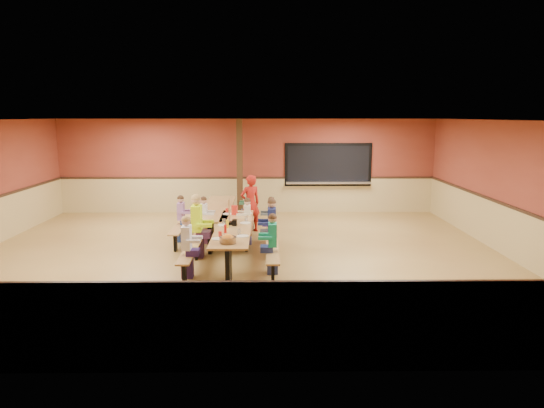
{
  "coord_description": "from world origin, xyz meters",
  "views": [
    {
      "loc": [
        0.63,
        -10.47,
        3.1
      ],
      "look_at": [
        0.75,
        0.17,
        1.15
      ],
      "focal_mm": 32.0,
      "sensor_mm": 36.0,
      "label": 1
    }
  ],
  "objects": [
    {
      "name": "seated_child_char_right",
      "position": [
        0.74,
        1.07,
        0.57
      ],
      "size": [
        0.34,
        0.28,
        1.15
      ],
      "primitive_type": null,
      "color": "#444A4D",
      "rests_on": "ground"
    },
    {
      "name": "kitchen_pass_through",
      "position": [
        2.6,
        4.96,
        1.49
      ],
      "size": [
        2.78,
        0.28,
        1.38
      ],
      "color": "black",
      "rests_on": "ground"
    },
    {
      "name": "table_paddle",
      "position": [
        -0.19,
        -0.07,
        0.88
      ],
      "size": [
        0.16,
        0.16,
        0.56
      ],
      "color": "black",
      "rests_on": "cafeteria_table_main"
    },
    {
      "name": "cafeteria_table_main",
      "position": [
        -0.08,
        -0.26,
        0.53
      ],
      "size": [
        1.91,
        3.7,
        0.74
      ],
      "color": "#A0763F",
      "rests_on": "ground"
    },
    {
      "name": "punch_pitcher",
      "position": [
        -0.15,
        1.01,
        0.85
      ],
      "size": [
        0.16,
        0.16,
        0.22
      ],
      "primitive_type": "cylinder",
      "color": "red",
      "rests_on": "cafeteria_table_main"
    },
    {
      "name": "seated_child_navy_right",
      "position": [
        0.74,
        0.06,
        0.64
      ],
      "size": [
        0.4,
        0.33,
        1.27
      ],
      "primitive_type": null,
      "color": "#161E4E",
      "rests_on": "ground"
    },
    {
      "name": "standing_woman",
      "position": [
        0.19,
        2.31,
        0.77
      ],
      "size": [
        0.67,
        0.59,
        1.54
      ],
      "primitive_type": "imported",
      "rotation": [
        0.0,
        0.0,
        3.63
      ],
      "color": "#A31912",
      "rests_on": "ground"
    },
    {
      "name": "chip_bowl",
      "position": [
        -0.1,
        -1.66,
        0.81
      ],
      "size": [
        0.32,
        0.32,
        0.15
      ],
      "primitive_type": null,
      "color": "orange",
      "rests_on": "cafeteria_table_main"
    },
    {
      "name": "place_settings",
      "position": [
        -0.08,
        -0.26,
        0.8
      ],
      "size": [
        0.65,
        3.3,
        0.11
      ],
      "primitive_type": null,
      "color": "beige",
      "rests_on": "cafeteria_table_main"
    },
    {
      "name": "seated_child_tan_sec",
      "position": [
        0.16,
        1.02,
        0.56
      ],
      "size": [
        0.33,
        0.27,
        1.13
      ],
      "primitive_type": null,
      "color": "beige",
      "rests_on": "ground"
    },
    {
      "name": "seated_child_grey_left",
      "position": [
        -0.91,
        1.12,
        0.57
      ],
      "size": [
        0.34,
        0.28,
        1.15
      ],
      "primitive_type": null,
      "color": "silver",
      "rests_on": "ground"
    },
    {
      "name": "structural_post",
      "position": [
        -0.2,
        4.4,
        1.5
      ],
      "size": [
        0.18,
        0.18,
        3.0
      ],
      "primitive_type": "cube",
      "color": "#322010",
      "rests_on": "ground"
    },
    {
      "name": "ground",
      "position": [
        0.0,
        0.0,
        0.0
      ],
      "size": [
        12.0,
        12.0,
        0.0
      ],
      "primitive_type": "plane",
      "color": "olive",
      "rests_on": "ground"
    },
    {
      "name": "seated_child_white_left",
      "position": [
        -0.91,
        -1.46,
        0.6
      ],
      "size": [
        0.37,
        0.3,
        1.2
      ],
      "primitive_type": null,
      "color": "white",
      "rests_on": "ground"
    },
    {
      "name": "room_envelope",
      "position": [
        0.0,
        0.0,
        0.69
      ],
      "size": [
        12.04,
        10.04,
        3.02
      ],
      "color": "brown",
      "rests_on": "ground"
    },
    {
      "name": "seated_child_teal_right",
      "position": [
        0.74,
        -1.23,
        0.6
      ],
      "size": [
        0.36,
        0.3,
        1.2
      ],
      "primitive_type": null,
      "color": "#18A079",
      "rests_on": "ground"
    },
    {
      "name": "cafeteria_table_second",
      "position": [
        -0.66,
        1.97,
        0.53
      ],
      "size": [
        1.91,
        3.7,
        0.74
      ],
      "color": "#A0763F",
      "rests_on": "ground"
    },
    {
      "name": "seated_adult_yellow",
      "position": [
        -0.91,
        -0.08,
        0.69
      ],
      "size": [
        0.46,
        0.37,
        1.39
      ],
      "primitive_type": null,
      "color": "#CFFF15",
      "rests_on": "ground"
    },
    {
      "name": "seated_child_green_sec",
      "position": [
        0.16,
        2.53,
        0.59
      ],
      "size": [
        0.36,
        0.29,
        1.19
      ],
      "primitive_type": null,
      "color": "#35764B",
      "rests_on": "ground"
    },
    {
      "name": "napkin_dispenser",
      "position": [
        -0.07,
        -0.18,
        0.8
      ],
      "size": [
        0.1,
        0.14,
        0.13
      ],
      "primitive_type": "cube",
      "color": "black",
      "rests_on": "cafeteria_table_main"
    },
    {
      "name": "seated_child_purple_sec",
      "position": [
        -1.49,
        1.27,
        0.58
      ],
      "size": [
        0.34,
        0.28,
        1.15
      ],
      "primitive_type": null,
      "color": "#906298",
      "rests_on": "ground"
    },
    {
      "name": "condiment_ketchup",
      "position": [
        -0.21,
        -0.85,
        0.82
      ],
      "size": [
        0.06,
        0.06,
        0.17
      ],
      "primitive_type": "cylinder",
      "color": "#B2140F",
      "rests_on": "cafeteria_table_main"
    },
    {
      "name": "condiment_mustard",
      "position": [
        -0.21,
        -0.39,
        0.82
      ],
      "size": [
        0.06,
        0.06,
        0.17
      ],
      "primitive_type": "cylinder",
      "color": "yellow",
      "rests_on": "cafeteria_table_main"
    }
  ]
}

